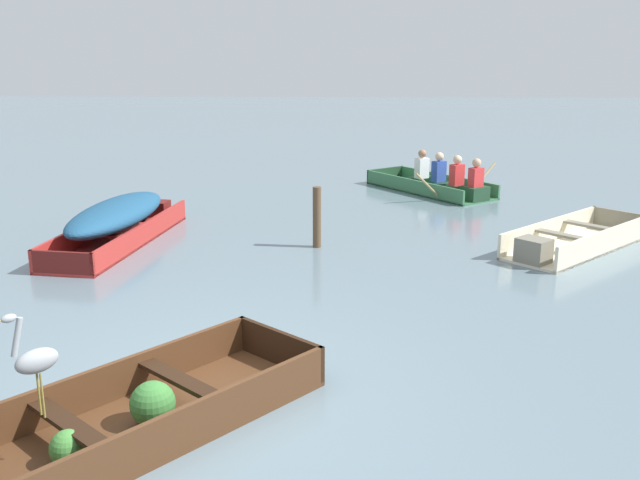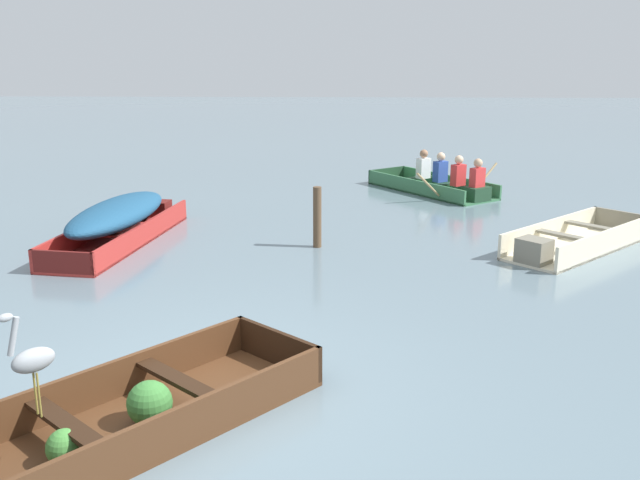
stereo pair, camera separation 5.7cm
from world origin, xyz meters
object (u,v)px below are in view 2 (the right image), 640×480
object	(u,v)px
skiff_red_near_moored	(119,218)
rowboat_green_with_crew	(439,183)
skiff_cream_mid_moored	(573,242)
mooring_post	(317,217)
dinghy_dark_varnish_foreground	(113,424)
heron_on_dinghy	(31,357)

from	to	relation	value
skiff_red_near_moored	rowboat_green_with_crew	distance (m)	7.00
skiff_cream_mid_moored	mooring_post	size ratio (longest dim) A/B	2.84
mooring_post	dinghy_dark_varnish_foreground	bearing A→B (deg)	-103.58
skiff_cream_mid_moored	heron_on_dinghy	size ratio (longest dim) A/B	3.23
skiff_red_near_moored	heron_on_dinghy	size ratio (longest dim) A/B	4.32
skiff_red_near_moored	skiff_cream_mid_moored	xyz separation A→B (m)	(7.11, -0.23, -0.26)
dinghy_dark_varnish_foreground	heron_on_dinghy	distance (m)	0.92
dinghy_dark_varnish_foreground	skiff_cream_mid_moored	world-z (taller)	dinghy_dark_varnish_foreground
skiff_red_near_moored	mooring_post	bearing A→B (deg)	-2.89
dinghy_dark_varnish_foreground	rowboat_green_with_crew	size ratio (longest dim) A/B	1.08
rowboat_green_with_crew	mooring_post	bearing A→B (deg)	-119.28
skiff_red_near_moored	mooring_post	distance (m)	3.18
skiff_red_near_moored	skiff_cream_mid_moored	distance (m)	7.12
skiff_cream_mid_moored	rowboat_green_with_crew	distance (m)	4.66
heron_on_dinghy	mooring_post	bearing A→B (deg)	73.59
rowboat_green_with_crew	mooring_post	xyz separation A→B (m)	(-2.44, -4.34, 0.25)
skiff_cream_mid_moored	rowboat_green_with_crew	bearing A→B (deg)	108.73
dinghy_dark_varnish_foreground	mooring_post	world-z (taller)	mooring_post
skiff_red_near_moored	mooring_post	size ratio (longest dim) A/B	3.79
dinghy_dark_varnish_foreground	mooring_post	xyz separation A→B (m)	(1.39, 5.75, 0.34)
heron_on_dinghy	mooring_post	distance (m)	6.40
mooring_post	skiff_cream_mid_moored	bearing A→B (deg)	-1.07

